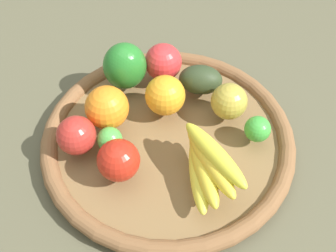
% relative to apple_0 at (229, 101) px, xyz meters
% --- Properties ---
extents(ground_plane, '(2.40, 2.40, 0.00)m').
position_rel_apple_0_xyz_m(ground_plane, '(0.10, -0.08, -0.07)').
color(ground_plane, brown).
rests_on(ground_plane, ground).
extents(basket, '(0.48, 0.48, 0.04)m').
position_rel_apple_0_xyz_m(basket, '(0.10, -0.08, -0.06)').
color(basket, brown).
rests_on(basket, ground_plane).
extents(apple_0, '(0.10, 0.10, 0.07)m').
position_rel_apple_0_xyz_m(apple_0, '(0.00, 0.00, 0.00)').
color(apple_0, '#AF9B39').
rests_on(apple_0, basket).
extents(bell_pepper, '(0.12, 0.12, 0.10)m').
position_rel_apple_0_xyz_m(bell_pepper, '(0.03, -0.21, 0.01)').
color(bell_pepper, '#257628').
rests_on(bell_pepper, basket).
extents(banana_bunch, '(0.15, 0.16, 0.08)m').
position_rel_apple_0_xyz_m(banana_bunch, '(0.15, 0.03, 0.00)').
color(banana_bunch, yellow).
rests_on(banana_bunch, basket).
extents(apple_2, '(0.10, 0.10, 0.07)m').
position_rel_apple_0_xyz_m(apple_2, '(0.22, -0.10, 0.00)').
color(apple_2, red).
rests_on(apple_2, basket).
extents(avocado, '(0.09, 0.10, 0.06)m').
position_rel_apple_0_xyz_m(avocado, '(-0.03, -0.08, -0.01)').
color(avocado, '#2D3B21').
rests_on(avocado, basket).
extents(orange_1, '(0.11, 0.11, 0.08)m').
position_rel_apple_0_xyz_m(orange_1, '(0.05, -0.11, 0.00)').
color(orange_1, orange).
rests_on(orange_1, basket).
extents(lime_1, '(0.06, 0.06, 0.05)m').
position_rel_apple_0_xyz_m(lime_1, '(0.18, -0.15, -0.01)').
color(lime_1, green).
rests_on(lime_1, basket).
extents(apple_3, '(0.09, 0.09, 0.07)m').
position_rel_apple_0_xyz_m(apple_3, '(0.21, -0.20, 0.00)').
color(apple_3, red).
rests_on(apple_3, basket).
extents(orange_0, '(0.10, 0.10, 0.08)m').
position_rel_apple_0_xyz_m(orange_0, '(0.13, -0.19, 0.01)').
color(orange_0, orange).
rests_on(orange_0, basket).
extents(apple_1, '(0.10, 0.10, 0.08)m').
position_rel_apple_0_xyz_m(apple_1, '(-0.03, -0.16, 0.00)').
color(apple_1, red).
rests_on(apple_1, basket).
extents(lime_0, '(0.07, 0.07, 0.05)m').
position_rel_apple_0_xyz_m(lime_0, '(0.03, 0.07, -0.01)').
color(lime_0, green).
rests_on(lime_0, basket).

